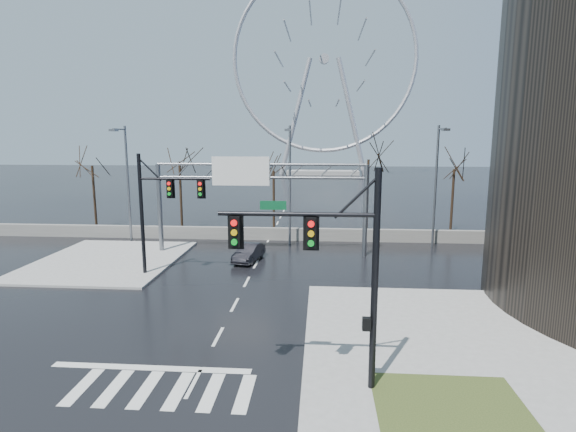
# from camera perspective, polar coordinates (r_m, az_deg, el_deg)

# --- Properties ---
(ground) EXTENTS (260.00, 260.00, 0.00)m
(ground) POSITION_cam_1_polar(r_m,az_deg,el_deg) (21.48, -8.88, -14.90)
(ground) COLOR black
(ground) RESTS_ON ground
(sidewalk_right_ext) EXTENTS (12.00, 10.00, 0.15)m
(sidewalk_right_ext) POSITION_cam_1_polar(r_m,az_deg,el_deg) (23.40, 17.65, -12.92)
(sidewalk_right_ext) COLOR gray
(sidewalk_right_ext) RESTS_ON ground
(sidewalk_far) EXTENTS (10.00, 12.00, 0.15)m
(sidewalk_far) POSITION_cam_1_polar(r_m,az_deg,el_deg) (35.81, -21.88, -5.25)
(sidewalk_far) COLOR gray
(sidewalk_far) RESTS_ON ground
(grass_strip) EXTENTS (5.00, 4.00, 0.02)m
(grass_strip) POSITION_cam_1_polar(r_m,az_deg,el_deg) (17.08, 19.92, -21.75)
(grass_strip) COLOR #2E3C19
(grass_strip) RESTS_ON sidewalk_near
(barrier_wall) EXTENTS (52.00, 0.50, 1.10)m
(barrier_wall) POSITION_cam_1_polar(r_m,az_deg,el_deg) (40.14, -2.47, -2.26)
(barrier_wall) COLOR slate
(barrier_wall) RESTS_ON ground
(signal_mast_near) EXTENTS (5.52, 0.41, 8.00)m
(signal_mast_near) POSITION_cam_1_polar(r_m,az_deg,el_deg) (15.49, 6.06, -5.45)
(signal_mast_near) COLOR black
(signal_mast_near) RESTS_ON ground
(signal_mast_far) EXTENTS (4.72, 0.41, 8.00)m
(signal_mast_far) POSITION_cam_1_polar(r_m,az_deg,el_deg) (30.12, -16.19, 1.59)
(signal_mast_far) COLOR black
(signal_mast_far) RESTS_ON ground
(sign_gantry) EXTENTS (16.36, 0.40, 7.60)m
(sign_gantry) POSITION_cam_1_polar(r_m,az_deg,el_deg) (34.51, -4.12, 3.53)
(sign_gantry) COLOR slate
(sign_gantry) RESTS_ON ground
(streetlight_left) EXTENTS (0.50, 2.55, 10.00)m
(streetlight_left) POSITION_cam_1_polar(r_m,az_deg,el_deg) (40.80, -19.89, 4.94)
(streetlight_left) COLOR slate
(streetlight_left) RESTS_ON ground
(streetlight_mid) EXTENTS (0.50, 2.55, 10.00)m
(streetlight_mid) POSITION_cam_1_polar(r_m,az_deg,el_deg) (37.36, 0.20, 5.12)
(streetlight_mid) COLOR slate
(streetlight_mid) RESTS_ON ground
(streetlight_right) EXTENTS (0.50, 2.55, 10.00)m
(streetlight_right) POSITION_cam_1_polar(r_m,az_deg,el_deg) (38.43, 18.41, 4.75)
(streetlight_right) COLOR slate
(streetlight_right) RESTS_ON ground
(tree_far_left) EXTENTS (3.50, 3.50, 7.00)m
(tree_far_left) POSITION_cam_1_polar(r_m,az_deg,el_deg) (48.68, -23.56, 5.03)
(tree_far_left) COLOR black
(tree_far_left) RESTS_ON ground
(tree_left) EXTENTS (3.75, 3.75, 7.50)m
(tree_left) POSITION_cam_1_polar(r_m,az_deg,el_deg) (44.71, -13.58, 5.74)
(tree_left) COLOR black
(tree_left) RESTS_ON ground
(tree_center) EXTENTS (3.25, 3.25, 6.50)m
(tree_center) POSITION_cam_1_polar(r_m,az_deg,el_deg) (43.89, -1.83, 4.88)
(tree_center) COLOR black
(tree_center) RESTS_ON ground
(tree_right) EXTENTS (3.90, 3.90, 7.80)m
(tree_right) POSITION_cam_1_polar(r_m,az_deg,el_deg) (42.79, 10.15, 6.01)
(tree_right) COLOR black
(tree_right) RESTS_ON ground
(tree_far_right) EXTENTS (3.40, 3.40, 6.80)m
(tree_far_right) POSITION_cam_1_polar(r_m,az_deg,el_deg) (44.87, 20.30, 4.70)
(tree_far_right) COLOR black
(tree_far_right) RESTS_ON ground
(ferris_wheel) EXTENTS (45.00, 6.00, 50.91)m
(ferris_wheel) POSITION_cam_1_polar(r_m,az_deg,el_deg) (115.27, 4.60, 18.35)
(ferris_wheel) COLOR gray
(ferris_wheel) RESTS_ON ground
(car) EXTENTS (2.08, 4.02, 1.26)m
(car) POSITION_cam_1_polar(r_m,az_deg,el_deg) (33.37, -5.00, -4.64)
(car) COLOR black
(car) RESTS_ON ground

